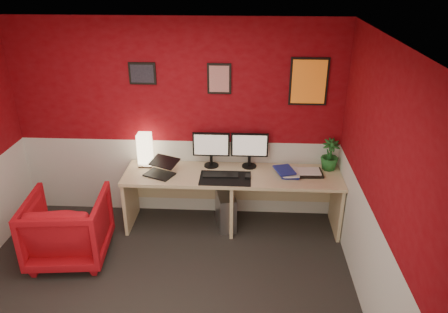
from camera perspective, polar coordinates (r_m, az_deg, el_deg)
ground at (r=4.52m, az=-8.93°, el=-18.65°), size 4.00×3.50×0.01m
ceiling at (r=3.35m, az=-11.81°, el=14.23°), size 4.00×3.50×0.01m
wall_back at (r=5.34m, az=-6.15°, el=4.56°), size 4.00×0.01×2.50m
wall_right at (r=3.86m, az=20.29°, el=-5.30°), size 0.01×3.50×2.50m
wainscot_back at (r=5.63m, az=-5.81°, el=-2.63°), size 4.00×0.01×1.00m
wainscot_right at (r=4.27m, az=18.71°, el=-14.06°), size 0.01×3.50×1.00m
desk at (r=5.34m, az=1.10°, el=-5.80°), size 2.60×0.65×0.73m
shoji_lamp at (r=5.38m, az=-10.38°, el=0.78°), size 0.16×0.16×0.40m
laptop at (r=5.15m, az=-8.59°, el=-1.35°), size 0.40×0.34×0.22m
monitor_left at (r=5.24m, az=-1.72°, el=1.60°), size 0.45×0.06×0.58m
monitor_right at (r=5.23m, az=3.41°, el=1.51°), size 0.45×0.06×0.58m
desk_mat at (r=5.06m, az=0.16°, el=-2.88°), size 0.60×0.38×0.01m
keyboard at (r=5.11m, az=-0.46°, el=-2.43°), size 0.42×0.15×0.02m
mouse at (r=5.07m, az=3.18°, el=-2.64°), size 0.07×0.11×0.03m
book_bottom at (r=5.20m, az=7.61°, el=-2.21°), size 0.23×0.29×0.03m
book_middle at (r=5.16m, az=7.60°, el=-2.08°), size 0.21×0.28×0.02m
book_top at (r=5.13m, az=6.91°, el=-1.95°), size 0.27×0.32×0.03m
zen_tray at (r=5.25m, az=10.94°, el=-2.13°), size 0.36×0.27×0.03m
potted_plant at (r=5.36m, az=13.80°, el=0.23°), size 0.23×0.23×0.38m
pc_tower at (r=5.43m, az=0.23°, el=-6.99°), size 0.29×0.48×0.45m
armchair at (r=5.11m, az=-19.85°, el=-8.76°), size 0.90×0.92×0.77m
art_left at (r=5.22m, az=-10.72°, el=10.71°), size 0.32×0.02×0.26m
art_center at (r=5.10m, az=-0.63°, el=10.22°), size 0.28×0.02×0.36m
art_right at (r=5.14m, az=11.12°, el=9.66°), size 0.44×0.02×0.56m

